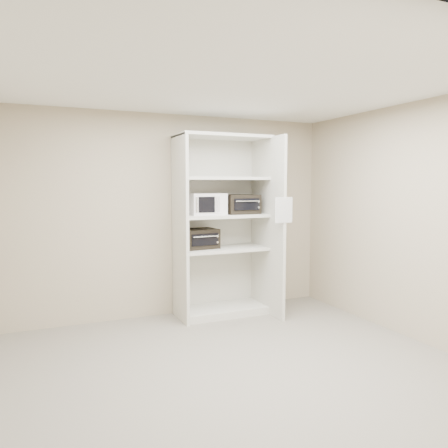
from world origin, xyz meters
name	(u,v)px	position (x,y,z in m)	size (l,w,h in m)	color
floor	(233,369)	(0.00, 0.00, 0.00)	(4.50, 4.00, 0.01)	slate
ceiling	(234,81)	(0.00, 0.00, 2.70)	(4.50, 4.00, 0.01)	white
wall_back	(171,216)	(0.00, 2.00, 1.35)	(4.50, 0.02, 2.70)	tan
wall_front	(397,267)	(0.00, -2.00, 1.35)	(4.50, 0.02, 2.70)	tan
wall_right	(413,222)	(2.25, 0.00, 1.35)	(0.02, 4.00, 2.70)	tan
shelving_unit	(225,232)	(0.67, 1.70, 1.13)	(1.24, 0.92, 2.42)	beige
microwave	(206,204)	(0.40, 1.74, 1.51)	(0.47, 0.36, 0.28)	white
toaster_oven_upper	(241,204)	(0.89, 1.69, 1.50)	(0.45, 0.34, 0.26)	black
toaster_oven_lower	(199,239)	(0.30, 1.76, 1.05)	(0.47, 0.35, 0.26)	black
paper_sign	(284,210)	(1.20, 1.07, 1.45)	(0.25, 0.01, 0.32)	white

